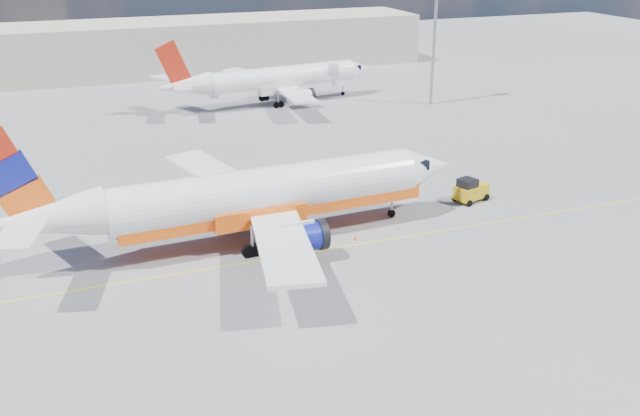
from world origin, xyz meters
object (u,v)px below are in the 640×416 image
object	(u,v)px
main_jet	(253,196)
second_jet	(277,80)
gse_tug	(470,190)
traffic_cone	(356,238)

from	to	relation	value
main_jet	second_jet	distance (m)	44.13
main_jet	gse_tug	bearing A→B (deg)	1.12
main_jet	traffic_cone	distance (m)	8.28
main_jet	traffic_cone	xyz separation A→B (m)	(7.06, -2.74, -3.34)
gse_tug	second_jet	bearing A→B (deg)	78.47
second_jet	gse_tug	distance (m)	40.43
gse_tug	traffic_cone	size ratio (longest dim) A/B	6.79
main_jet	traffic_cone	size ratio (longest dim) A/B	72.78
main_jet	gse_tug	size ratio (longest dim) A/B	10.72
main_jet	second_jet	bearing A→B (deg)	67.21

